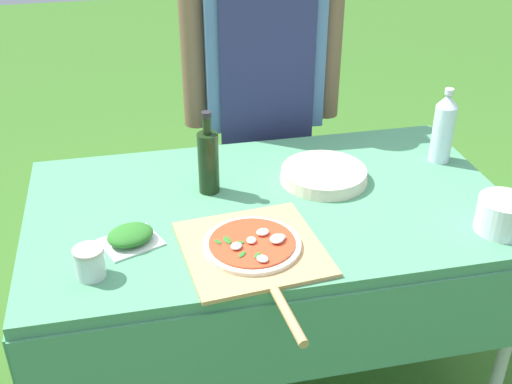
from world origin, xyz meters
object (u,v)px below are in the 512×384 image
herb_container (130,236)px  plate_stack (324,175)px  person_cook (263,85)px  prep_table (269,224)px  mixing_tub (503,215)px  pizza_on_peel (254,249)px  oil_bottle (208,161)px  water_bottle (444,127)px  sauce_jar (90,264)px

herb_container → plate_stack: 0.66m
person_cook → herb_container: size_ratio=8.53×
prep_table → mixing_tub: mixing_tub is taller
pizza_on_peel → oil_bottle: oil_bottle is taller
water_bottle → herb_container: bearing=-165.0°
prep_table → pizza_on_peel: bearing=-112.1°
water_bottle → plate_stack: 0.44m
prep_table → sauce_jar: (-0.52, -0.26, 0.11)m
person_cook → plate_stack: 0.52m
herb_container → water_bottle: bearing=15.0°
water_bottle → sauce_jar: 1.22m
mixing_tub → water_bottle: bearing=86.8°
water_bottle → plate_stack: (-0.42, -0.05, -0.10)m
prep_table → mixing_tub: bearing=-25.3°
oil_bottle → sauce_jar: bearing=-134.6°
herb_container → mixing_tub: bearing=-8.5°
prep_table → person_cook: 0.65m
person_cook → herb_container: person_cook is taller
mixing_tub → sauce_jar: size_ratio=1.77×
sauce_jar → person_cook: bearing=53.4°
prep_table → oil_bottle: 0.27m
pizza_on_peel → water_bottle: water_bottle is taller
prep_table → mixing_tub: size_ratio=9.98×
oil_bottle → herb_container: bearing=-136.7°
prep_table → herb_container: 0.45m
oil_bottle → sauce_jar: (-0.36, -0.36, -0.07)m
oil_bottle → person_cook: bearing=60.5°
person_cook → mixing_tub: (0.49, -0.88, -0.09)m
pizza_on_peel → sauce_jar: size_ratio=7.01×
mixing_tub → plate_stack: size_ratio=0.52×
prep_table → mixing_tub: 0.68m
prep_table → person_cook: size_ratio=0.92×
water_bottle → herb_container: 1.08m
prep_table → oil_bottle: oil_bottle is taller
pizza_on_peel → plate_stack: pizza_on_peel is taller
sauce_jar → water_bottle: bearing=19.4°
pizza_on_peel → water_bottle: (0.73, 0.39, 0.11)m
plate_stack → pizza_on_peel: bearing=-131.3°
pizza_on_peel → mixing_tub: mixing_tub is taller
person_cook → pizza_on_peel: size_ratio=2.74×
water_bottle → mixing_tub: bearing=-93.2°
person_cook → oil_bottle: 0.57m
sauce_jar → herb_container: bearing=50.0°
pizza_on_peel → plate_stack: 0.46m
pizza_on_peel → herb_container: size_ratio=3.11×
prep_table → pizza_on_peel: size_ratio=2.52×
plate_stack → sauce_jar: 0.81m
plate_stack → person_cook: bearing=100.0°
prep_table → sauce_jar: bearing=-153.9°
water_bottle → plate_stack: bearing=-173.0°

